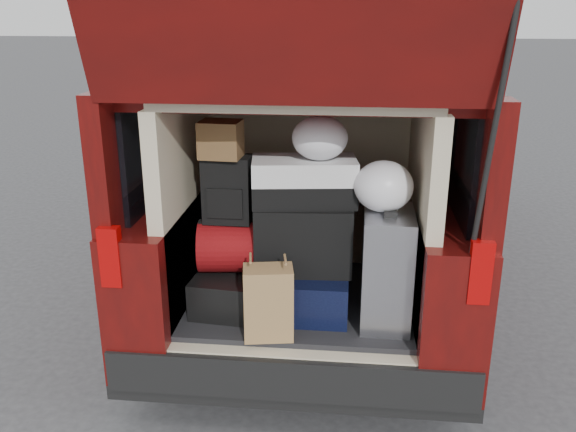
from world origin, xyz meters
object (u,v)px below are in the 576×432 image
(red_duffel, at_px, (239,246))
(silver_roller, at_px, (387,268))
(black_hardshell, at_px, (234,286))
(navy_hardshell, at_px, (309,288))
(kraft_bag, at_px, (268,303))
(twotone_duffel, at_px, (304,181))
(backpack, at_px, (227,189))
(black_soft_case, at_px, (304,237))

(red_duffel, bearing_deg, silver_roller, -13.95)
(black_hardshell, bearing_deg, navy_hardshell, 5.87)
(kraft_bag, bearing_deg, silver_roller, 12.20)
(twotone_duffel, bearing_deg, silver_roller, -23.56)
(twotone_duffel, bearing_deg, red_duffel, 177.34)
(black_hardshell, relative_size, kraft_bag, 1.37)
(backpack, bearing_deg, black_hardshell, -28.82)
(silver_roller, bearing_deg, kraft_bag, -157.40)
(navy_hardshell, bearing_deg, twotone_duffel, 145.26)
(red_duffel, bearing_deg, backpack, 159.76)
(black_hardshell, height_order, silver_roller, silver_roller)
(red_duffel, distance_m, backpack, 0.33)
(red_duffel, xyz_separation_m, twotone_duffel, (0.36, 0.03, 0.38))
(black_soft_case, height_order, backpack, backpack)
(black_soft_case, bearing_deg, silver_roller, -17.82)
(red_duffel, distance_m, twotone_duffel, 0.52)
(kraft_bag, xyz_separation_m, red_duffel, (-0.21, 0.34, 0.16))
(black_hardshell, distance_m, black_soft_case, 0.50)
(backpack, relative_size, twotone_duffel, 0.67)
(navy_hardshell, xyz_separation_m, silver_roller, (0.41, -0.11, 0.19))
(navy_hardshell, xyz_separation_m, kraft_bag, (-0.18, -0.34, 0.07))
(black_soft_case, relative_size, backpack, 1.42)
(black_hardshell, height_order, red_duffel, red_duffel)
(navy_hardshell, xyz_separation_m, backpack, (-0.45, 0.01, 0.56))
(black_hardshell, relative_size, silver_roller, 0.85)
(black_hardshell, distance_m, backpack, 0.57)
(red_duffel, relative_size, twotone_duffel, 0.79)
(navy_hardshell, height_order, backpack, backpack)
(silver_roller, xyz_separation_m, twotone_duffel, (-0.45, 0.13, 0.42))
(silver_roller, distance_m, twotone_duffel, 0.63)
(kraft_bag, xyz_separation_m, backpack, (-0.26, 0.35, 0.48))
(navy_hardshell, distance_m, red_duffel, 0.46)
(black_hardshell, bearing_deg, twotone_duffel, 9.61)
(silver_roller, bearing_deg, black_hardshell, 173.83)
(red_duffel, relative_size, backpack, 1.19)
(black_soft_case, bearing_deg, navy_hardshell, -19.26)
(silver_roller, distance_m, backpack, 0.94)
(black_hardshell, distance_m, navy_hardshell, 0.42)
(black_hardshell, relative_size, black_soft_case, 1.01)
(black_hardshell, xyz_separation_m, kraft_bag, (0.24, -0.34, 0.09))
(silver_roller, relative_size, backpack, 1.68)
(navy_hardshell, relative_size, backpack, 1.46)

